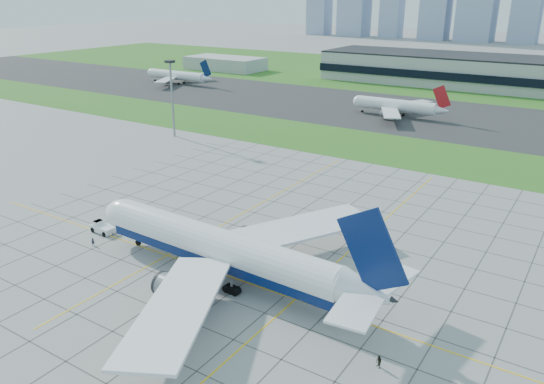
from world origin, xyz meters
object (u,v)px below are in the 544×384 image
Objects in this scene: pushback_tug at (102,228)px; crew_far at (379,362)px; airliner at (222,249)px; light_mast at (172,89)px; crew_near at (93,242)px; distant_jet_0 at (177,75)px; distant_jet_1 at (397,105)px.

pushback_tug is 4.37× the size of crew_far.
airliner is 34.09× the size of crew_far.
light_mast is 3.19× the size of pushback_tug.
light_mast reaches higher than crew_near.
crew_near is 0.86× the size of crew_far.
light_mast is 115.67m from distant_jet_0.
light_mast is 0.60× the size of distant_jet_0.
crew_far reaches higher than crew_near.
crew_near is (44.88, -71.68, -15.39)m from light_mast.
crew_near is (-28.82, -4.04, -4.53)m from airliner.
crew_far is 243.41m from distant_jet_0.
light_mast is at bearing -126.57° from distant_jet_1.
light_mast reaches higher than pushback_tug.
crew_near is at bearing -170.00° from airliner.
distant_jet_1 reaches higher than pushback_tug.
airliner is 7.81× the size of pushback_tug.
crew_far is at bearing -70.30° from distant_jet_1.
light_mast is at bearing 139.48° from airliner.
light_mast reaches higher than distant_jet_1.
crew_near is 0.04× the size of distant_jet_1.
distant_jet_0 is 1.01× the size of distant_jet_1.
crew_near is (3.40, -5.17, -0.19)m from pushback_tug.
light_mast is 0.60× the size of distant_jet_1.
distant_jet_1 is (53.00, 71.45, -11.70)m from light_mast.
distant_jet_1 is at bearing -6.26° from distant_jet_0.
airliner is (73.69, -67.64, -10.86)m from light_mast.
pushback_tug is 0.19× the size of distant_jet_1.
crew_far is 0.04× the size of distant_jet_0.
airliner is at bearing -45.54° from distant_jet_0.
distant_jet_0 reaches higher than crew_near.
airliner is 29.45m from crew_near.
crew_far is at bearing -54.85° from crew_near.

